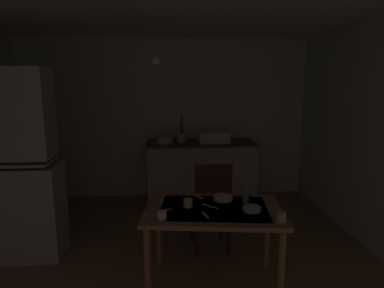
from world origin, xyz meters
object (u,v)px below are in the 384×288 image
mixing_bowl_counter (165,140)px  chair_far_side (211,205)px  glass_bottle (246,192)px  mug_dark (282,217)px  dining_table (214,218)px  hutch_cabinet (4,172)px  sink_basin (214,137)px  serving_bowl_wide (252,209)px  hand_pump (182,131)px

mixing_bowl_counter → chair_far_side: mixing_bowl_counter is taller
glass_bottle → mug_dark: bearing=-66.7°
chair_far_side → mug_dark: (0.42, -0.94, 0.25)m
mixing_bowl_counter → dining_table: bearing=-78.8°
hutch_cabinet → mixing_bowl_counter: (1.61, 1.43, 0.05)m
hutch_cabinet → chair_far_side: size_ratio=1.96×
dining_table → mug_dark: mug_dark is taller
mixing_bowl_counter → chair_far_side: bearing=-72.2°
sink_basin → dining_table: bearing=-98.1°
hutch_cabinet → sink_basin: hutch_cabinet is taller
mixing_bowl_counter → dining_table: size_ratio=0.19×
serving_bowl_wide → hutch_cabinet: bearing=161.8°
sink_basin → glass_bottle: (-0.01, -2.07, -0.15)m
dining_table → chair_far_side: size_ratio=1.28×
hutch_cabinet → dining_table: hutch_cabinet is taller
mixing_bowl_counter → dining_table: (0.42, -2.11, -0.32)m
serving_bowl_wide → mixing_bowl_counter: bearing=108.3°
glass_bottle → mixing_bowl_counter: bearing=109.6°
mixing_bowl_counter → glass_bottle: mixing_bowl_counter is taller
mixing_bowl_counter → dining_table: 2.18m
dining_table → serving_bowl_wide: 0.34m
mixing_bowl_counter → serving_bowl_wide: mixing_bowl_counter is taller
hand_pump → dining_table: hand_pump is taller
serving_bowl_wide → sink_basin: bearing=90.1°
serving_bowl_wide → mug_dark: (0.17, -0.24, 0.02)m
dining_table → hand_pump: bearing=94.2°
dining_table → glass_bottle: size_ratio=4.81×
mug_dark → hand_pump: bearing=104.3°
hutch_cabinet → mug_dark: size_ratio=24.91×
dining_table → hutch_cabinet: bearing=161.5°
dining_table → chair_far_side: bearing=84.2°
sink_basin → glass_bottle: 2.07m
mixing_bowl_counter → mug_dark: (0.90, -2.44, -0.19)m
glass_bottle → chair_far_side: bearing=114.7°
dining_table → mug_dark: (0.48, -0.32, 0.13)m
mixing_bowl_counter → glass_bottle: (0.72, -2.02, -0.12)m
dining_table → chair_far_side: (0.06, 0.62, -0.12)m
sink_basin → chair_far_side: (-0.24, -1.55, -0.47)m
mug_dark → glass_bottle: size_ratio=0.30×
mug_dark → sink_basin: bearing=94.1°
hutch_cabinet → hand_pump: (1.86, 1.53, 0.17)m
serving_bowl_wide → mug_dark: 0.29m
hutch_cabinet → dining_table: 2.15m
dining_table → glass_bottle: (0.30, 0.10, 0.20)m
chair_far_side → mug_dark: chair_far_side is taller
dining_table → mixing_bowl_counter: bearing=101.2°
mixing_bowl_counter → hand_pump: bearing=20.6°
mixing_bowl_counter → mug_dark: mixing_bowl_counter is taller
serving_bowl_wide → glass_bottle: (-0.01, 0.19, 0.09)m
glass_bottle → sink_basin: bearing=89.9°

